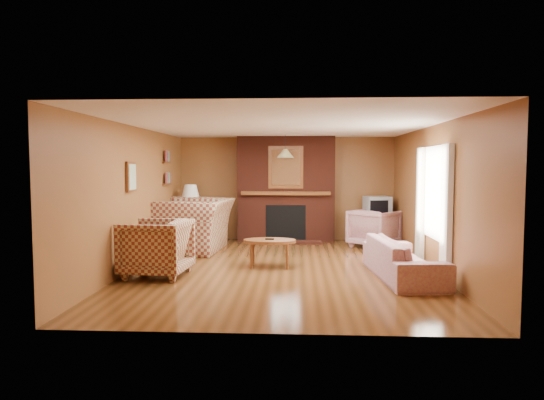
# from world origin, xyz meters

# --- Properties ---
(floor) EXTENTS (6.50, 6.50, 0.00)m
(floor) POSITION_xyz_m (0.00, 0.00, 0.00)
(floor) COLOR #4D2C10
(floor) RESTS_ON ground
(ceiling) EXTENTS (6.50, 6.50, 0.00)m
(ceiling) POSITION_xyz_m (0.00, 0.00, 2.40)
(ceiling) COLOR white
(ceiling) RESTS_ON wall_back
(wall_back) EXTENTS (6.50, 0.00, 6.50)m
(wall_back) POSITION_xyz_m (0.00, 3.25, 1.20)
(wall_back) COLOR brown
(wall_back) RESTS_ON floor
(wall_front) EXTENTS (6.50, 0.00, 6.50)m
(wall_front) POSITION_xyz_m (0.00, -3.25, 1.20)
(wall_front) COLOR brown
(wall_front) RESTS_ON floor
(wall_left) EXTENTS (0.00, 6.50, 6.50)m
(wall_left) POSITION_xyz_m (-2.50, 0.00, 1.20)
(wall_left) COLOR brown
(wall_left) RESTS_ON floor
(wall_right) EXTENTS (0.00, 6.50, 6.50)m
(wall_right) POSITION_xyz_m (2.50, 0.00, 1.20)
(wall_right) COLOR brown
(wall_right) RESTS_ON floor
(fireplace) EXTENTS (2.20, 0.82, 2.40)m
(fireplace) POSITION_xyz_m (0.00, 2.98, 1.18)
(fireplace) COLOR #481A0F
(fireplace) RESTS_ON floor
(window_right) EXTENTS (0.10, 1.85, 2.00)m
(window_right) POSITION_xyz_m (2.45, -0.20, 1.13)
(window_right) COLOR beige
(window_right) RESTS_ON wall_right
(bookshelf) EXTENTS (0.09, 0.55, 0.71)m
(bookshelf) POSITION_xyz_m (-2.44, 1.90, 1.67)
(bookshelf) COLOR brown
(bookshelf) RESTS_ON wall_left
(botanical_print) EXTENTS (0.05, 0.40, 0.50)m
(botanical_print) POSITION_xyz_m (-2.47, -0.30, 1.55)
(botanical_print) COLOR brown
(botanical_print) RESTS_ON wall_left
(pendant_light) EXTENTS (0.36, 0.36, 0.48)m
(pendant_light) POSITION_xyz_m (0.00, 2.30, 2.00)
(pendant_light) COLOR black
(pendant_light) RESTS_ON ceiling
(plaid_loveseat) EXTENTS (1.55, 1.73, 1.06)m
(plaid_loveseat) POSITION_xyz_m (-1.85, 1.58, 0.53)
(plaid_loveseat) COLOR maroon
(plaid_loveseat) RESTS_ON floor
(plaid_armchair) EXTENTS (1.06, 1.04, 0.90)m
(plaid_armchair) POSITION_xyz_m (-1.95, -0.71, 0.45)
(plaid_armchair) COLOR maroon
(plaid_armchair) RESTS_ON floor
(floral_sofa) EXTENTS (0.98, 2.12, 0.60)m
(floral_sofa) POSITION_xyz_m (1.90, -0.65, 0.30)
(floral_sofa) COLOR #B6A48D
(floral_sofa) RESTS_ON floor
(floral_armchair) EXTENTS (1.23, 1.23, 0.81)m
(floral_armchair) POSITION_xyz_m (1.90, 2.23, 0.40)
(floral_armchair) COLOR #B6A48D
(floral_armchair) RESTS_ON floor
(coffee_table) EXTENTS (0.90, 0.56, 0.49)m
(coffee_table) POSITION_xyz_m (-0.21, 0.06, 0.41)
(coffee_table) COLOR brown
(coffee_table) RESTS_ON floor
(side_table) EXTENTS (0.54, 0.54, 0.67)m
(side_table) POSITION_xyz_m (-2.10, 2.45, 0.34)
(side_table) COLOR brown
(side_table) RESTS_ON floor
(table_lamp) EXTENTS (0.39, 0.39, 0.65)m
(table_lamp) POSITION_xyz_m (-2.10, 2.45, 1.03)
(table_lamp) COLOR white
(table_lamp) RESTS_ON side_table
(tv_stand) EXTENTS (0.52, 0.47, 0.56)m
(tv_stand) POSITION_xyz_m (2.05, 2.80, 0.28)
(tv_stand) COLOR black
(tv_stand) RESTS_ON floor
(crt_tv) EXTENTS (0.60, 0.60, 0.49)m
(crt_tv) POSITION_xyz_m (2.05, 2.79, 0.81)
(crt_tv) COLOR #A9ACB1
(crt_tv) RESTS_ON tv_stand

